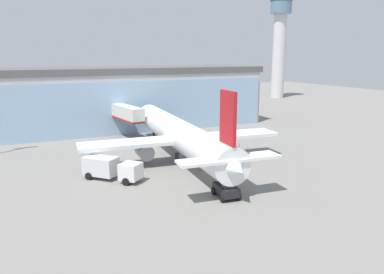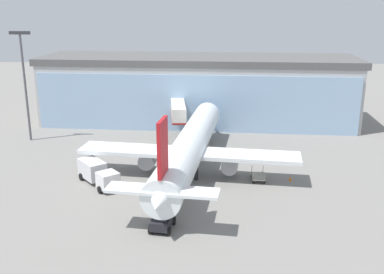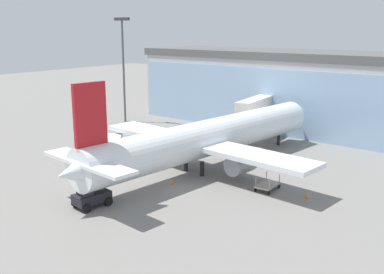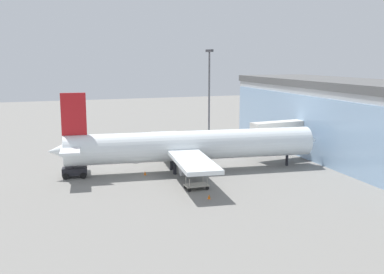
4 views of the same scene
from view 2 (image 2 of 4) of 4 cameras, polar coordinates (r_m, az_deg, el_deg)
name	(u,v)px [view 2 (image 2 of 4)]	position (r m, az deg, el deg)	size (l,w,h in m)	color
ground	(191,194)	(53.19, -0.14, -7.22)	(240.00, 240.00, 0.00)	gray
terminal_building	(198,89)	(84.01, 0.79, 6.07)	(58.24, 18.14, 12.20)	#B0B0B0
jet_bridge	(178,108)	(75.97, -1.84, 3.74)	(3.77, 14.79, 5.93)	beige
apron_light_mast	(24,77)	(75.93, -20.53, 7.20)	(3.20, 0.40, 17.41)	#59595E
airplane	(190,147)	(58.17, -0.30, -1.31)	(28.49, 38.27, 11.20)	white
catering_truck	(97,173)	(56.69, -11.96, -4.46)	(6.37, 7.02, 2.65)	silver
baggage_cart	(258,176)	(57.53, 8.39, -4.98)	(1.61, 2.81, 1.50)	#9E998C
pushback_tug	(162,220)	(45.08, -3.84, -10.52)	(2.57, 3.43, 2.30)	black
safety_cone_nose	(188,190)	(53.49, -0.57, -6.76)	(0.36, 0.36, 0.55)	orange
safety_cone_wingtip	(290,179)	(58.18, 12.36, -5.18)	(0.36, 0.36, 0.55)	orange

